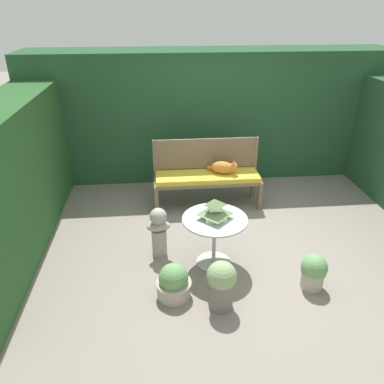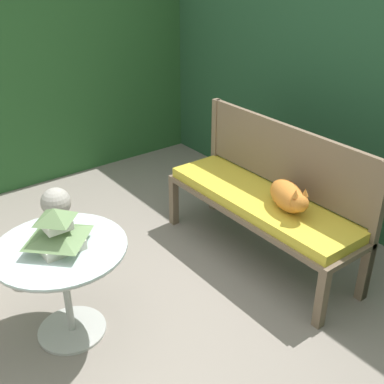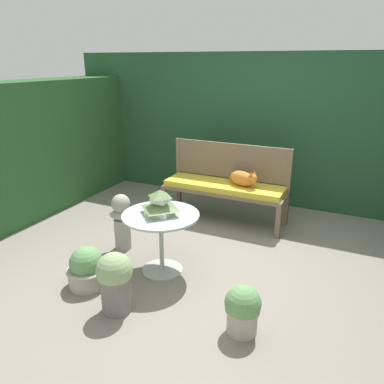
% 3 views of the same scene
% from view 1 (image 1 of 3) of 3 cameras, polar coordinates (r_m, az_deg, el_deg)
% --- Properties ---
extents(ground, '(30.00, 30.00, 0.00)m').
position_cam_1_polar(ground, '(5.09, 6.60, -7.99)').
color(ground, gray).
extents(foliage_hedge_back, '(6.40, 1.04, 2.20)m').
position_cam_1_polar(foliage_hedge_back, '(6.96, 2.81, 11.91)').
color(foliage_hedge_back, '#234C2D').
rests_on(foliage_hedge_back, ground).
extents(foliage_hedge_left, '(0.70, 3.67, 1.83)m').
position_cam_1_polar(foliage_hedge_left, '(5.10, -26.58, 1.03)').
color(foliage_hedge_left, '#285628').
rests_on(foliage_hedge_left, ground).
extents(garden_bench, '(1.65, 0.51, 0.53)m').
position_cam_1_polar(garden_bench, '(5.80, 2.34, 2.03)').
color(garden_bench, brown).
rests_on(garden_bench, ground).
extents(bench_backrest, '(1.65, 0.06, 1.03)m').
position_cam_1_polar(bench_backrest, '(5.91, 2.10, 5.43)').
color(bench_backrest, brown).
rests_on(bench_backrest, ground).
extents(cat, '(0.44, 0.35, 0.23)m').
position_cam_1_polar(cat, '(5.79, 4.77, 3.76)').
color(cat, orange).
rests_on(cat, garden_bench).
extents(patio_table, '(0.77, 0.77, 0.64)m').
position_cam_1_polar(patio_table, '(4.46, 3.46, -5.51)').
color(patio_table, '#B7B7B2').
rests_on(patio_table, ground).
extents(pagoda_birdhouse, '(0.32, 0.32, 0.25)m').
position_cam_1_polar(pagoda_birdhouse, '(4.34, 3.55, -2.81)').
color(pagoda_birdhouse, silver).
rests_on(pagoda_birdhouse, patio_table).
extents(garden_bust, '(0.32, 0.21, 0.66)m').
position_cam_1_polar(garden_bust, '(4.71, -5.08, -5.82)').
color(garden_bust, '#A39E93').
rests_on(garden_bust, ground).
extents(potted_plant_table_near, '(0.32, 0.32, 0.56)m').
position_cam_1_polar(potted_plant_table_near, '(3.99, 4.50, -13.69)').
color(potted_plant_table_near, slate).
rests_on(potted_plant_table_near, ground).
extents(potted_plant_table_far, '(0.29, 0.29, 0.42)m').
position_cam_1_polar(potted_plant_table_far, '(4.47, 18.03, -11.43)').
color(potted_plant_table_far, '#ADA393').
rests_on(potted_plant_table_far, ground).
extents(potted_plant_bench_left, '(0.40, 0.40, 0.41)m').
position_cam_1_polar(potted_plant_bench_left, '(4.17, -2.83, -13.64)').
color(potted_plant_bench_left, '#ADA393').
rests_on(potted_plant_bench_left, ground).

